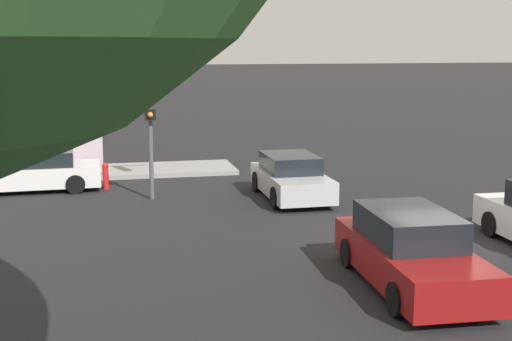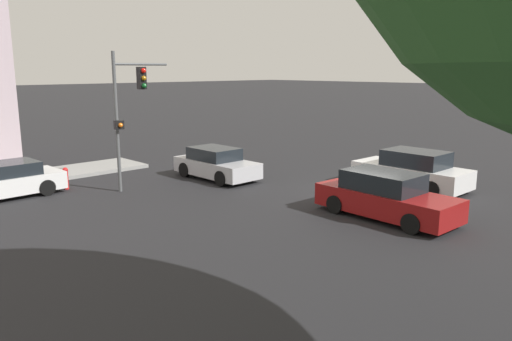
{
  "view_description": "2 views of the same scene",
  "coord_description": "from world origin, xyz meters",
  "px_view_note": "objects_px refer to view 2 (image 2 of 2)",
  "views": [
    {
      "loc": [
        -15.47,
        8.29,
        4.93
      ],
      "look_at": [
        0.21,
        4.78,
        2.04
      ],
      "focal_mm": 50.0,
      "sensor_mm": 36.0,
      "label": 1
    },
    {
      "loc": [
        -11.03,
        16.47,
        4.9
      ],
      "look_at": [
        1.58,
        4.22,
        1.31
      ],
      "focal_mm": 35.0,
      "sensor_mm": 36.0,
      "label": 2
    }
  ],
  "objects_px": {
    "crossing_car_3": "(412,170)",
    "parked_car_0": "(3,181)",
    "crossing_car_1": "(216,164)",
    "crossing_car_0": "(385,197)",
    "fire_hydrant": "(66,178)",
    "traffic_signal": "(129,101)"
  },
  "relations": [
    {
      "from": "traffic_signal",
      "to": "crossing_car_0",
      "type": "bearing_deg",
      "value": 25.46
    },
    {
      "from": "crossing_car_0",
      "to": "fire_hydrant",
      "type": "distance_m",
      "value": 12.84
    },
    {
      "from": "crossing_car_0",
      "to": "crossing_car_3",
      "type": "relative_size",
      "value": 1.02
    },
    {
      "from": "fire_hydrant",
      "to": "parked_car_0",
      "type": "bearing_deg",
      "value": 81.28
    },
    {
      "from": "crossing_car_3",
      "to": "crossing_car_1",
      "type": "bearing_deg",
      "value": 34.53
    },
    {
      "from": "crossing_car_0",
      "to": "crossing_car_1",
      "type": "bearing_deg",
      "value": -176.48
    },
    {
      "from": "traffic_signal",
      "to": "fire_hydrant",
      "type": "distance_m",
      "value": 4.22
    },
    {
      "from": "crossing_car_3",
      "to": "parked_car_0",
      "type": "bearing_deg",
      "value": 52.58
    },
    {
      "from": "traffic_signal",
      "to": "fire_hydrant",
      "type": "relative_size",
      "value": 6.07
    },
    {
      "from": "crossing_car_3",
      "to": "fire_hydrant",
      "type": "relative_size",
      "value": 5.14
    },
    {
      "from": "crossing_car_1",
      "to": "parked_car_0",
      "type": "xyz_separation_m",
      "value": [
        3.09,
        8.12,
        -0.02
      ]
    },
    {
      "from": "crossing_car_1",
      "to": "crossing_car_0",
      "type": "bearing_deg",
      "value": 1.11
    },
    {
      "from": "crossing_car_1",
      "to": "fire_hydrant",
      "type": "distance_m",
      "value": 6.41
    },
    {
      "from": "crossing_car_1",
      "to": "crossing_car_3",
      "type": "xyz_separation_m",
      "value": [
        -7.12,
        -4.69,
        0.08
      ]
    },
    {
      "from": "crossing_car_3",
      "to": "parked_car_0",
      "type": "relative_size",
      "value": 1.07
    },
    {
      "from": "crossing_car_0",
      "to": "crossing_car_1",
      "type": "relative_size",
      "value": 1.15
    },
    {
      "from": "parked_car_0",
      "to": "crossing_car_3",
      "type": "bearing_deg",
      "value": 140.18
    },
    {
      "from": "traffic_signal",
      "to": "crossing_car_3",
      "type": "xyz_separation_m",
      "value": [
        -7.89,
        -8.51,
        -2.91
      ]
    },
    {
      "from": "crossing_car_3",
      "to": "parked_car_0",
      "type": "xyz_separation_m",
      "value": [
        10.21,
        12.81,
        -0.1
      ]
    },
    {
      "from": "crossing_car_3",
      "to": "fire_hydrant",
      "type": "height_order",
      "value": "crossing_car_3"
    },
    {
      "from": "parked_car_0",
      "to": "fire_hydrant",
      "type": "height_order",
      "value": "parked_car_0"
    },
    {
      "from": "parked_car_0",
      "to": "fire_hydrant",
      "type": "xyz_separation_m",
      "value": [
        -0.36,
        -2.33,
        -0.16
      ]
    }
  ]
}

